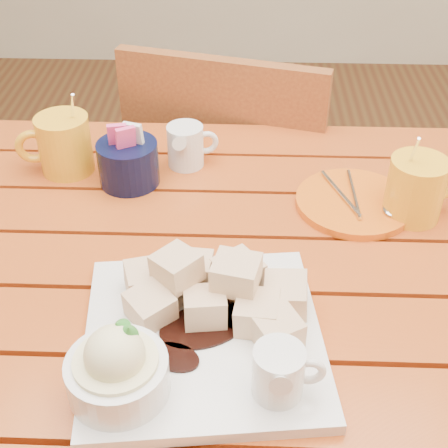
{
  "coord_description": "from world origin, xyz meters",
  "views": [
    {
      "loc": [
        0.05,
        -0.65,
        1.31
      ],
      "look_at": [
        0.02,
        -0.01,
        0.82
      ],
      "focal_mm": 50.0,
      "sensor_mm": 36.0,
      "label": 1
    }
  ],
  "objects_px": {
    "table": "(207,317)",
    "dessert_plate": "(189,334)",
    "orange_saucer": "(355,203)",
    "chair_far": "(234,199)",
    "coffee_mug_right": "(417,187)",
    "coffee_mug_left": "(63,144)"
  },
  "relations": [
    {
      "from": "table",
      "to": "dessert_plate",
      "type": "bearing_deg",
      "value": -93.28
    },
    {
      "from": "dessert_plate",
      "to": "orange_saucer",
      "type": "bearing_deg",
      "value": 52.84
    },
    {
      "from": "dessert_plate",
      "to": "chair_far",
      "type": "relative_size",
      "value": 0.35
    },
    {
      "from": "coffee_mug_right",
      "to": "orange_saucer",
      "type": "relative_size",
      "value": 0.79
    },
    {
      "from": "orange_saucer",
      "to": "chair_far",
      "type": "relative_size",
      "value": 0.21
    },
    {
      "from": "dessert_plate",
      "to": "chair_far",
      "type": "distance_m",
      "value": 0.76
    },
    {
      "from": "table",
      "to": "coffee_mug_right",
      "type": "relative_size",
      "value": 8.48
    },
    {
      "from": "orange_saucer",
      "to": "table",
      "type": "bearing_deg",
      "value": -147.58
    },
    {
      "from": "table",
      "to": "orange_saucer",
      "type": "bearing_deg",
      "value": 32.42
    },
    {
      "from": "table",
      "to": "dessert_plate",
      "type": "height_order",
      "value": "dessert_plate"
    },
    {
      "from": "coffee_mug_right",
      "to": "chair_far",
      "type": "bearing_deg",
      "value": 103.65
    },
    {
      "from": "dessert_plate",
      "to": "chair_far",
      "type": "height_order",
      "value": "chair_far"
    },
    {
      "from": "coffee_mug_left",
      "to": "coffee_mug_right",
      "type": "distance_m",
      "value": 0.56
    },
    {
      "from": "coffee_mug_left",
      "to": "chair_far",
      "type": "height_order",
      "value": "coffee_mug_left"
    },
    {
      "from": "coffee_mug_right",
      "to": "orange_saucer",
      "type": "height_order",
      "value": "coffee_mug_right"
    },
    {
      "from": "dessert_plate",
      "to": "coffee_mug_right",
      "type": "distance_m",
      "value": 0.42
    },
    {
      "from": "table",
      "to": "coffee_mug_right",
      "type": "height_order",
      "value": "coffee_mug_right"
    },
    {
      "from": "dessert_plate",
      "to": "orange_saucer",
      "type": "height_order",
      "value": "dessert_plate"
    },
    {
      "from": "table",
      "to": "dessert_plate",
      "type": "relative_size",
      "value": 3.93
    },
    {
      "from": "coffee_mug_right",
      "to": "coffee_mug_left",
      "type": "bearing_deg",
      "value": 149.08
    },
    {
      "from": "coffee_mug_left",
      "to": "chair_far",
      "type": "distance_m",
      "value": 0.52
    },
    {
      "from": "table",
      "to": "dessert_plate",
      "type": "distance_m",
      "value": 0.21
    }
  ]
}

